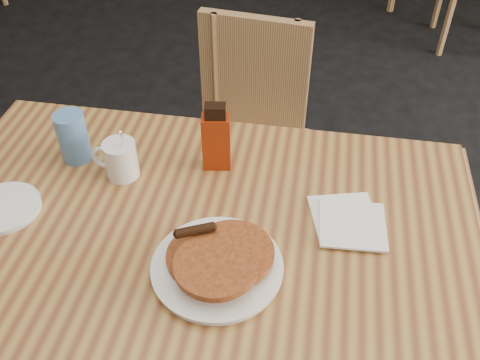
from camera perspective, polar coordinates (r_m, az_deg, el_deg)
name	(u,v)px	position (r m, az deg, el deg)	size (l,w,h in m)	color
main_table	(193,244)	(1.22, -5.03, -6.77)	(1.29, 0.88, 0.75)	#AB813C
chair_main_far	(250,120)	(1.91, 1.04, 6.39)	(0.43, 0.43, 0.86)	tan
pancake_plate	(218,263)	(1.09, -2.41, -8.82)	(0.27, 0.27, 0.08)	white
coffee_mug	(120,159)	(1.32, -12.70, 2.23)	(0.11, 0.08, 0.15)	white
syrup_bottle	(216,139)	(1.29, -2.55, 4.41)	(0.07, 0.05, 0.18)	maroon
napkin_stack	(349,221)	(1.22, 11.50, -4.29)	(0.18, 0.19, 0.01)	white
blue_tumbler	(73,137)	(1.39, -17.40, 4.41)	(0.07, 0.07, 0.13)	#5081BC
side_saucer	(4,208)	(1.34, -23.87, -2.73)	(0.17, 0.17, 0.01)	white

